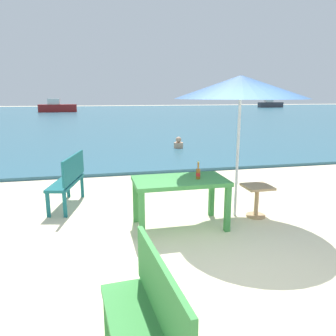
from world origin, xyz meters
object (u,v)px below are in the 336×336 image
(beer_bottle_amber, at_px, (198,173))
(bench_teal_center, at_px, (69,178))
(swimmer_person, at_px, (178,144))
(boat_cargo_ship, at_px, (57,107))
(patio_umbrella, at_px, (241,87))
(side_table_wood, at_px, (257,196))
(boat_ferry, at_px, (270,104))
(picnic_table_green, at_px, (180,186))
(bench_green_left, at_px, (147,318))

(beer_bottle_amber, distance_m, bench_teal_center, 2.44)
(swimmer_person, height_order, boat_cargo_ship, boat_cargo_ship)
(patio_umbrella, relative_size, bench_teal_center, 1.84)
(side_table_wood, height_order, swimmer_person, side_table_wood)
(bench_teal_center, bearing_deg, boat_cargo_ship, 95.83)
(patio_umbrella, xyz_separation_m, swimmer_person, (0.75, 6.69, -1.88))
(beer_bottle_amber, height_order, boat_cargo_ship, boat_cargo_ship)
(boat_cargo_ship, distance_m, boat_ferry, 31.16)
(picnic_table_green, bearing_deg, side_table_wood, 4.96)
(picnic_table_green, bearing_deg, swimmer_person, 75.53)
(beer_bottle_amber, xyz_separation_m, patio_umbrella, (0.77, 0.31, 1.26))
(beer_bottle_amber, height_order, bench_teal_center, beer_bottle_amber)
(beer_bottle_amber, height_order, bench_green_left, beer_bottle_amber)
(picnic_table_green, bearing_deg, beer_bottle_amber, -11.02)
(bench_green_left, distance_m, swimmer_person, 10.05)
(bench_green_left, bearing_deg, side_table_wood, 50.95)
(beer_bottle_amber, distance_m, boat_ferry, 48.49)
(patio_umbrella, bearing_deg, swimmer_person, 83.58)
(beer_bottle_amber, relative_size, bench_green_left, 0.22)
(side_table_wood, bearing_deg, picnic_table_green, -175.04)
(picnic_table_green, height_order, side_table_wood, picnic_table_green)
(patio_umbrella, bearing_deg, bench_green_left, -123.71)
(beer_bottle_amber, distance_m, boat_cargo_ship, 35.03)
(bench_teal_center, bearing_deg, swimmer_person, 57.97)
(bench_teal_center, distance_m, swimmer_person, 6.61)
(beer_bottle_amber, xyz_separation_m, side_table_wood, (1.09, 0.17, -0.50))
(bench_teal_center, distance_m, boat_ferry, 48.36)
(patio_umbrella, bearing_deg, beer_bottle_amber, -158.14)
(side_table_wood, xyz_separation_m, boat_cargo_ship, (-6.45, 34.45, 0.26))
(swimmer_person, xyz_separation_m, boat_cargo_ship, (-6.89, 27.62, 0.38))
(patio_umbrella, bearing_deg, side_table_wood, -23.87)
(side_table_wood, distance_m, bench_green_left, 3.66)
(side_table_wood, xyz_separation_m, swimmer_person, (0.44, 6.83, -0.11))
(beer_bottle_amber, bearing_deg, boat_ferry, 58.94)
(picnic_table_green, distance_m, boat_cargo_ship, 34.94)
(beer_bottle_amber, relative_size, bench_teal_center, 0.21)
(patio_umbrella, xyz_separation_m, bench_green_left, (-1.99, -2.98, -1.58))
(boat_ferry, bearing_deg, side_table_wood, -120.05)
(picnic_table_green, xyz_separation_m, swimmer_person, (1.79, 6.94, -0.41))
(side_table_wood, bearing_deg, beer_bottle_amber, -171.12)
(side_table_wood, distance_m, boat_cargo_ship, 35.05)
(picnic_table_green, height_order, boat_ferry, boat_ferry)
(bench_teal_center, relative_size, boat_cargo_ship, 0.31)
(side_table_wood, bearing_deg, swimmer_person, 86.33)
(picnic_table_green, distance_m, bench_teal_center, 2.18)
(patio_umbrella, xyz_separation_m, bench_teal_center, (-2.75, 1.09, -1.58))
(swimmer_person, bearing_deg, beer_bottle_amber, -102.29)
(swimmer_person, bearing_deg, side_table_wood, -93.67)
(picnic_table_green, relative_size, bench_green_left, 1.14)
(bench_green_left, height_order, boat_ferry, boat_ferry)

